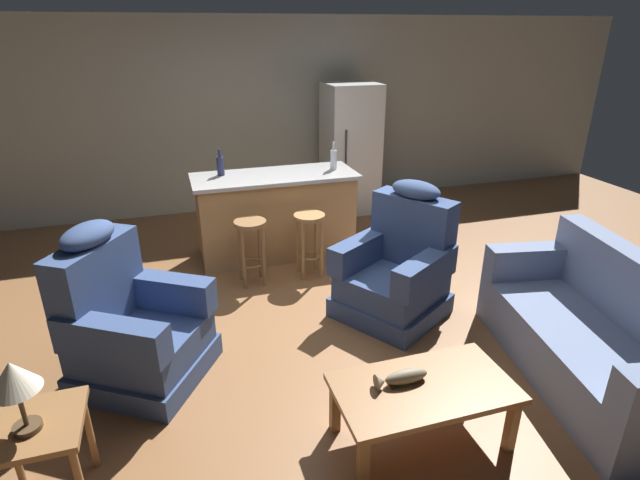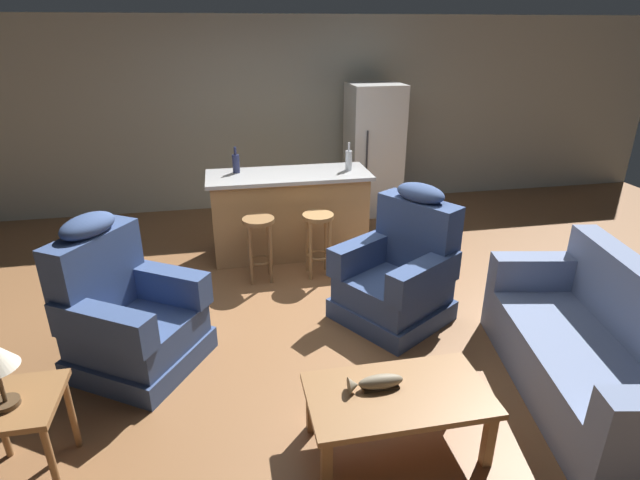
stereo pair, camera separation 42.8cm
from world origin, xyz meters
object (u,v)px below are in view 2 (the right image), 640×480
Objects in this scene: fish_figurine at (375,383)px; refrigerator at (373,150)px; couch at (597,355)px; bottle_short_amber at (236,163)px; kitchen_island at (289,213)px; recliner_near_island at (399,273)px; bar_stool_left at (259,238)px; bar_stool_right at (318,233)px; end_table at (16,415)px; coffee_table at (398,400)px; bottle_tall_green at (349,160)px; recliner_near_lamp at (127,315)px.

refrigerator reaches higher than fish_figurine.
couch is 4.13m from refrigerator.
bottle_short_amber reaches higher than couch.
couch is 3.37m from kitchen_island.
recliner_near_island is at bearing -64.09° from kitchen_island.
bar_stool_left is 0.61m from bar_stool_right.
couch is 3.62× the size of end_table.
kitchen_island is (-0.23, 3.06, 0.11)m from coffee_table.
recliner_near_island is (0.53, 1.49, 0.06)m from coffee_table.
kitchen_island is at bearing 108.52° from bar_stool_right.
coffee_table is at bearing -25.67° from fish_figurine.
bar_stool_right is (-0.55, 0.94, 0.05)m from recliner_near_island.
coffee_table is 1.96× the size of end_table.
refrigerator reaches higher than recliner_near_island.
bottle_tall_green reaches higher than fish_figurine.
recliner_near_lamp is at bearing -133.09° from refrigerator.
refrigerator is 5.66× the size of bottle_tall_green.
end_table is at bearing -132.07° from bottle_tall_green.
refrigerator is at bearing -73.31° from couch.
bar_stool_right is (-0.02, 2.43, 0.11)m from coffee_table.
couch is 2.72m from bar_stool_right.
bottle_short_amber is (-0.16, 0.77, 0.59)m from bar_stool_left.
bar_stool_left and bar_stool_right have the same top height.
kitchen_island reaches higher than end_table.
end_table is at bearing -79.67° from recliner_near_lamp.
coffee_table is 3.38m from bottle_short_amber.
recliner_near_lamp reaches higher than end_table.
bar_stool_left is at bearing -35.33° from couch.
bar_stool_left is at bearing 104.47° from coffee_table.
recliner_near_lamp is at bearing -115.41° from bottle_short_amber.
coffee_table is 0.92× the size of recliner_near_island.
coffee_table is 0.17m from fish_figurine.
kitchen_island is 0.82m from bottle_short_amber.
bar_stool_left is at bearing -149.33° from bottle_tall_green.
bar_stool_left is (-2.15, 2.24, 0.13)m from couch.
end_table is 1.96× the size of bottle_short_amber.
refrigerator reaches higher than coffee_table.
bottle_short_amber reaches higher than end_table.
recliner_near_lamp is 2.28m from bottle_short_amber.
coffee_table is at bearing -104.57° from refrigerator.
recliner_near_lamp is at bearing 144.03° from fish_figurine.
kitchen_island is 5.79× the size of bottle_tall_green.
fish_figurine is 1.58m from recliner_near_island.
coffee_table is 2.12m from recliner_near_lamp.
fish_figurine is (-0.13, 0.06, 0.10)m from coffee_table.
bar_stool_left is at bearing -78.06° from bottle_short_amber.
bar_stool_left is 2.19× the size of bottle_tall_green.
couch is at bearing 95.38° from recliner_near_island.
bottle_short_amber is (-0.79, 3.21, 0.69)m from coffee_table.
fish_figurine is 0.19× the size of refrigerator.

